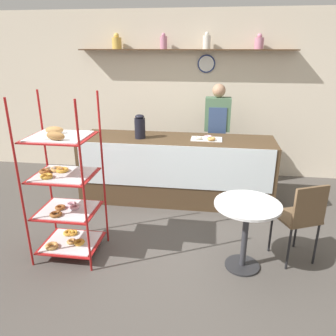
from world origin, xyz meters
The scene contains 9 objects.
ground_plane centered at (0.00, 0.00, 0.00)m, with size 14.00×14.00×0.00m, color #4C4742.
back_wall centered at (0.00, 2.47, 1.36)m, with size 10.00×0.30×2.70m.
display_counter centered at (0.00, 1.26, 0.47)m, with size 2.72×0.74×0.93m.
pastry_rack centered at (-0.98, -0.25, 0.74)m, with size 0.66×0.57×1.73m.
person_worker centered at (0.56, 1.83, 0.89)m, with size 0.38×0.23×1.62m.
cafe_table centered at (0.87, -0.23, 0.54)m, with size 0.64×0.64×0.72m.
cafe_chair centered at (1.43, -0.08, 0.56)m, with size 0.50×0.50×0.90m.
coffee_carafe centered at (-0.50, 1.21, 1.09)m, with size 0.15×0.15×0.33m.
donut_tray_counter centered at (0.41, 1.25, 0.95)m, with size 0.43×0.25×0.05m.
Camera 1 is at (0.52, -3.14, 2.14)m, focal length 35.00 mm.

